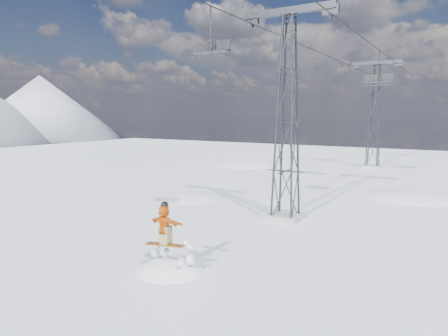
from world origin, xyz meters
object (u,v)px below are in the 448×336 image
at_px(lift_tower_near, 287,122).
at_px(lift_tower_far, 374,118).
at_px(snowboarder_jump, 171,311).
at_px(lift_chair_near, 212,48).

bearing_deg(lift_tower_near, lift_tower_far, 90.00).
height_order(snowboarder_jump, lift_chair_near, lift_chair_near).
xyz_separation_m(lift_tower_far, snowboarder_jump, (-0.94, -34.11, -7.12)).
bearing_deg(lift_chair_near, snowboarder_jump, -75.76).
xyz_separation_m(lift_tower_near, snowboarder_jump, (-0.94, -9.11, -7.12)).
distance_m(snowboarder_jump, lift_chair_near, 11.79).
relative_size(lift_tower_near, lift_tower_far, 1.00).
distance_m(lift_tower_near, snowboarder_jump, 11.60).
bearing_deg(lift_tower_far, lift_chair_near, -94.31).
distance_m(lift_tower_far, snowboarder_jump, 34.86).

